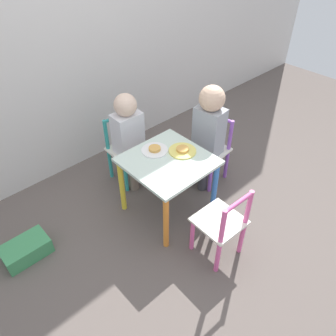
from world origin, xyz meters
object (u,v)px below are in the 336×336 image
object	(u,v)px
chair_teal	(126,150)
child_back	(129,133)
child_right	(208,128)
plate_right	(182,150)
storage_bin	(26,250)
chair_pink	(222,225)
chair_purple	(210,151)
kids_table	(168,169)
plate_back	(155,150)

from	to	relation	value
chair_teal	child_back	size ratio (longest dim) A/B	0.71
chair_teal	child_right	distance (m)	0.64
plate_right	storage_bin	distance (m)	1.15
chair_pink	child_back	world-z (taller)	child_back
chair_purple	child_back	world-z (taller)	child_back
child_back	chair_pink	bearing A→B (deg)	-90.07
kids_table	plate_right	xyz separation A→B (m)	(0.13, 0.00, 0.09)
chair_teal	plate_right	xyz separation A→B (m)	(0.11, -0.48, 0.20)
chair_pink	child_right	xyz separation A→B (m)	(0.44, 0.52, 0.23)
chair_purple	plate_back	xyz separation A→B (m)	(-0.48, 0.08, 0.20)
child_right	plate_back	size ratio (longest dim) A/B	4.56
chair_teal	chair_pink	size ratio (longest dim) A/B	1.00
chair_pink	storage_bin	bearing A→B (deg)	-39.35
plate_right	plate_back	size ratio (longest dim) A/B	1.03
kids_table	chair_purple	size ratio (longest dim) A/B	0.98
chair_teal	plate_right	size ratio (longest dim) A/B	2.89
plate_back	storage_bin	xyz separation A→B (m)	(-0.91, 0.18, -0.40)
chair_teal	child_right	xyz separation A→B (m)	(0.40, -0.44, 0.23)
chair_teal	plate_right	distance (m)	0.53
chair_pink	plate_back	xyz separation A→B (m)	(0.02, 0.61, 0.20)
kids_table	plate_back	world-z (taller)	plate_back
chair_pink	storage_bin	xyz separation A→B (m)	(-0.89, 0.79, -0.20)
child_right	storage_bin	distance (m)	1.42
chair_purple	child_right	world-z (taller)	child_right
storage_bin	plate_back	bearing A→B (deg)	-11.18
child_back	plate_back	world-z (taller)	child_back
chair_pink	storage_bin	world-z (taller)	chair_pink
plate_back	storage_bin	size ratio (longest dim) A/B	0.63
child_right	plate_back	xyz separation A→B (m)	(-0.42, 0.08, -0.03)
chair_pink	child_back	distance (m)	0.92
child_back	plate_back	xyz separation A→B (m)	(-0.02, -0.29, 0.02)
chair_teal	chair_purple	bearing A→B (deg)	-41.02
kids_table	storage_bin	distance (m)	1.01
child_back	storage_bin	xyz separation A→B (m)	(-0.92, -0.11, -0.38)
chair_pink	chair_teal	bearing A→B (deg)	-89.93
kids_table	child_back	world-z (taller)	child_back
chair_purple	plate_right	xyz separation A→B (m)	(-0.35, -0.05, 0.20)
child_right	plate_right	size ratio (longest dim) A/B	4.42
chair_pink	child_right	world-z (taller)	child_right
chair_pink	plate_right	xyz separation A→B (m)	(0.15, 0.48, 0.20)
chair_pink	child_back	xyz separation A→B (m)	(0.03, 0.90, 0.18)
child_back	storage_bin	bearing A→B (deg)	-170.85
plate_back	storage_bin	distance (m)	1.01
kids_table	chair_pink	distance (m)	0.50
kids_table	child_right	xyz separation A→B (m)	(0.42, 0.04, 0.11)
kids_table	child_back	xyz separation A→B (m)	(0.02, 0.42, 0.07)
chair_teal	plate_back	xyz separation A→B (m)	(-0.02, -0.35, 0.20)
child_right	plate_right	world-z (taller)	child_right
chair_teal	kids_table	bearing A→B (deg)	-90.00
plate_right	child_right	bearing A→B (deg)	8.34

